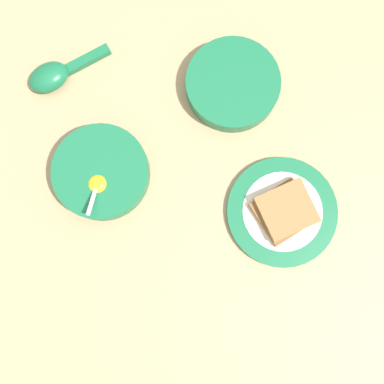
# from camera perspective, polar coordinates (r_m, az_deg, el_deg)

# --- Properties ---
(ground_plane) EXTENTS (3.00, 3.00, 0.00)m
(ground_plane) POSITION_cam_1_polar(r_m,az_deg,el_deg) (0.88, -5.35, 6.26)
(ground_plane) COLOR tan
(egg_bowl) EXTENTS (0.18, 0.18, 0.07)m
(egg_bowl) POSITION_cam_1_polar(r_m,az_deg,el_deg) (0.86, -11.43, 2.42)
(egg_bowl) COLOR #196B42
(egg_bowl) RESTS_ON ground_plane
(toast_plate) EXTENTS (0.21, 0.21, 0.01)m
(toast_plate) POSITION_cam_1_polar(r_m,az_deg,el_deg) (0.86, 11.35, -2.47)
(toast_plate) COLOR #196B42
(toast_plate) RESTS_ON ground_plane
(toast_sandwich) EXTENTS (0.12, 0.12, 0.03)m
(toast_sandwich) POSITION_cam_1_polar(r_m,az_deg,el_deg) (0.84, 11.71, -2.37)
(toast_sandwich) COLOR brown
(toast_sandwich) RESTS_ON toast_plate
(soup_spoon) EXTENTS (0.09, 0.17, 0.04)m
(soup_spoon) POSITION_cam_1_polar(r_m,az_deg,el_deg) (0.94, -17.06, 14.06)
(soup_spoon) COLOR #196B42
(soup_spoon) RESTS_ON ground_plane
(congee_bowl) EXTENTS (0.18, 0.18, 0.04)m
(congee_bowl) POSITION_cam_1_polar(r_m,az_deg,el_deg) (0.89, 5.18, 13.46)
(congee_bowl) COLOR #196B42
(congee_bowl) RESTS_ON ground_plane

